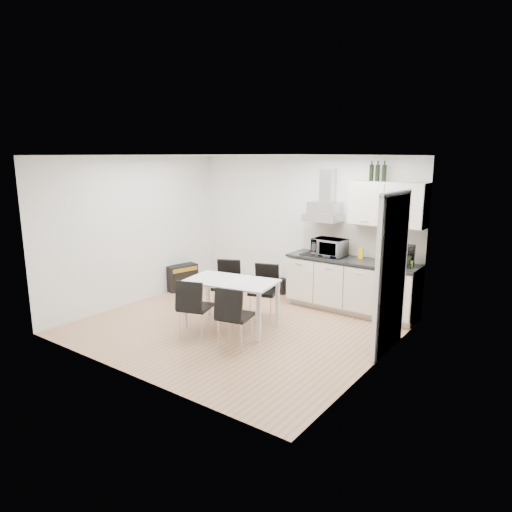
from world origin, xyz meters
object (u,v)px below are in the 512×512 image
at_px(guitar_amp, 182,277).
at_px(floor_speaker, 282,286).
at_px(kitchenette, 355,264).
at_px(chair_near_right, 235,317).
at_px(chair_near_left, 195,308).
at_px(chair_far_left, 226,287).
at_px(dining_table, 231,286).
at_px(chair_far_right, 264,293).

xyz_separation_m(guitar_amp, floor_speaker, (1.75, 0.93, -0.11)).
distance_m(kitchenette, chair_near_right, 2.47).
bearing_deg(chair_near_left, kitchenette, 41.00).
relative_size(chair_far_left, floor_speaker, 2.99).
xyz_separation_m(chair_far_left, chair_near_left, (0.31, -1.08, 0.00)).
bearing_deg(kitchenette, chair_near_left, -120.72).
distance_m(dining_table, chair_near_right, 0.79).
distance_m(chair_far_left, guitar_amp, 1.67).
bearing_deg(floor_speaker, chair_far_right, -57.70).
xyz_separation_m(chair_far_left, chair_near_right, (1.01, -1.03, 0.00)).
bearing_deg(chair_near_left, chair_far_right, 54.46).
height_order(kitchenette, chair_far_left, kitchenette).
xyz_separation_m(dining_table, chair_near_right, (0.51, -0.55, -0.22)).
distance_m(chair_far_left, chair_near_right, 1.45).
bearing_deg(kitchenette, floor_speaker, 173.90).
xyz_separation_m(chair_far_left, guitar_amp, (-1.58, 0.53, -0.19)).
bearing_deg(chair_far_left, guitar_amp, -43.20).
bearing_deg(chair_far_right, kitchenette, -149.41).
bearing_deg(guitar_amp, floor_speaker, 42.31).
xyz_separation_m(kitchenette, chair_near_left, (-1.41, -2.38, -0.39)).
xyz_separation_m(dining_table, floor_speaker, (-0.32, 1.95, -0.52)).
xyz_separation_m(kitchenette, chair_far_right, (-1.04, -1.18, -0.39)).
relative_size(chair_near_right, guitar_amp, 1.36).
distance_m(kitchenette, chair_far_right, 1.62).
distance_m(chair_far_left, floor_speaker, 1.51).
relative_size(kitchenette, floor_speaker, 8.55).
bearing_deg(chair_far_left, kitchenette, -167.39).
xyz_separation_m(kitchenette, dining_table, (-1.23, -1.78, -0.17)).
bearing_deg(chair_near_right, guitar_amp, 136.18).
height_order(chair_far_left, chair_near_right, same).
relative_size(chair_near_left, chair_near_right, 1.00).
bearing_deg(floor_speaker, guitar_amp, -140.14).
relative_size(dining_table, chair_near_left, 1.67).
relative_size(chair_far_left, chair_near_right, 1.00).
height_order(dining_table, guitar_amp, dining_table).
relative_size(kitchenette, chair_far_right, 2.86).
xyz_separation_m(kitchenette, guitar_amp, (-3.30, -0.77, -0.58)).
bearing_deg(floor_speaker, chair_far_left, -85.02).
distance_m(chair_far_right, guitar_amp, 2.30).
relative_size(chair_far_left, chair_near_left, 1.00).
xyz_separation_m(dining_table, guitar_amp, (-2.07, 1.02, -0.41)).
xyz_separation_m(kitchenette, chair_far_left, (-1.72, -1.30, -0.39)).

